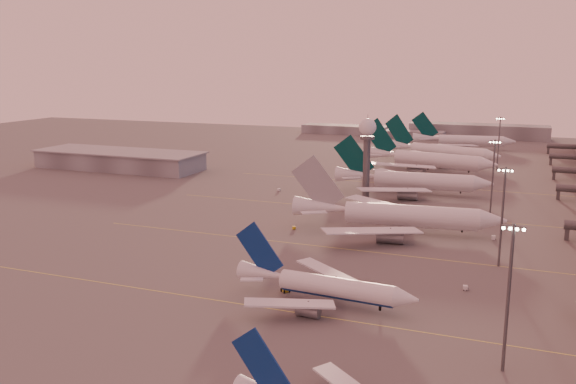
% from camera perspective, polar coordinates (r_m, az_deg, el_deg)
% --- Properties ---
extents(ground, '(700.00, 700.00, 0.00)m').
position_cam_1_polar(ground, '(124.29, -8.93, -11.59)').
color(ground, '#5F5C5C').
rests_on(ground, ground).
extents(taxiway_markings, '(180.00, 185.25, 0.02)m').
position_cam_1_polar(taxiway_markings, '(164.22, 10.33, -5.71)').
color(taxiway_markings, '#E5DF50').
rests_on(taxiway_markings, ground).
extents(hangar, '(82.00, 27.00, 8.50)m').
position_cam_1_polar(hangar, '(300.78, -15.50, 2.94)').
color(hangar, slate).
rests_on(hangar, ground).
extents(radar_tower, '(6.40, 6.40, 31.10)m').
position_cam_1_polar(radar_tower, '(226.25, 7.41, 4.67)').
color(radar_tower, '#4F5256').
rests_on(radar_tower, ground).
extents(mast_a, '(3.60, 0.56, 25.00)m').
position_cam_1_polar(mast_a, '(104.34, 19.95, -8.76)').
color(mast_a, '#4F5256').
rests_on(mast_a, ground).
extents(mast_b, '(3.60, 0.56, 25.00)m').
position_cam_1_polar(mast_b, '(157.18, 19.42, -1.82)').
color(mast_b, '#4F5256').
rests_on(mast_b, ground).
extents(mast_c, '(3.60, 0.56, 25.00)m').
position_cam_1_polar(mast_c, '(211.24, 18.63, 1.64)').
color(mast_c, '#4F5256').
rests_on(mast_c, ground).
extents(mast_d, '(3.60, 0.56, 25.00)m').
position_cam_1_polar(mast_d, '(300.35, 19.12, 4.52)').
color(mast_d, '#4F5256').
rests_on(mast_d, ground).
extents(distant_horizon, '(165.00, 37.50, 9.00)m').
position_cam_1_polar(distant_horizon, '(429.24, 13.67, 5.58)').
color(distant_horizon, slate).
rests_on(distant_horizon, ground).
extents(narrowbody_mid, '(40.74, 32.45, 15.91)m').
position_cam_1_polar(narrowbody_mid, '(128.88, 3.40, -9.03)').
color(narrowbody_mid, white).
rests_on(narrowbody_mid, ground).
extents(widebody_white, '(63.29, 50.47, 22.29)m').
position_cam_1_polar(widebody_white, '(183.67, 10.16, -2.55)').
color(widebody_white, white).
rests_on(widebody_white, ground).
extents(greentail_a, '(60.75, 48.90, 22.06)m').
position_cam_1_polar(greentail_a, '(238.71, 11.58, 0.76)').
color(greentail_a, white).
rests_on(greentail_a, ground).
extents(greentail_b, '(64.18, 51.32, 23.58)m').
position_cam_1_polar(greentail_b, '(289.68, 12.96, 2.71)').
color(greentail_b, white).
rests_on(greentail_b, ground).
extents(greentail_c, '(61.36, 48.80, 23.00)m').
position_cam_1_polar(greentail_c, '(319.43, 14.09, 3.48)').
color(greentail_c, white).
rests_on(greentail_c, ground).
extents(greentail_d, '(58.90, 47.29, 21.44)m').
position_cam_1_polar(greentail_d, '(370.06, 16.10, 4.45)').
color(greentail_d, white).
rests_on(greentail_d, ground).
extents(gsv_tug_mid, '(4.24, 4.02, 1.05)m').
position_cam_1_polar(gsv_tug_mid, '(135.57, -0.25, -9.14)').
color(gsv_tug_mid, yellow).
rests_on(gsv_tug_mid, ground).
extents(gsv_truck_b, '(5.63, 2.56, 2.20)m').
position_cam_1_polar(gsv_truck_b, '(142.01, 16.45, -8.40)').
color(gsv_truck_b, silver).
rests_on(gsv_truck_b, ground).
extents(gsv_truck_c, '(4.98, 4.05, 1.94)m').
position_cam_1_polar(gsv_truck_c, '(184.55, 0.67, -3.21)').
color(gsv_truck_c, yellow).
rests_on(gsv_truck_c, ground).
extents(gsv_catering_b, '(5.52, 2.83, 4.42)m').
position_cam_1_polar(gsv_catering_b, '(183.27, 18.78, -3.58)').
color(gsv_catering_b, silver).
rests_on(gsv_catering_b, ground).
extents(gsv_tug_far, '(4.16, 4.63, 1.14)m').
position_cam_1_polar(gsv_tug_far, '(207.69, 10.46, -1.80)').
color(gsv_tug_far, silver).
rests_on(gsv_tug_far, ground).
extents(gsv_truck_d, '(2.47, 5.79, 2.28)m').
position_cam_1_polar(gsv_truck_d, '(239.22, -0.83, 0.36)').
color(gsv_truck_d, silver).
rests_on(gsv_truck_d, ground).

